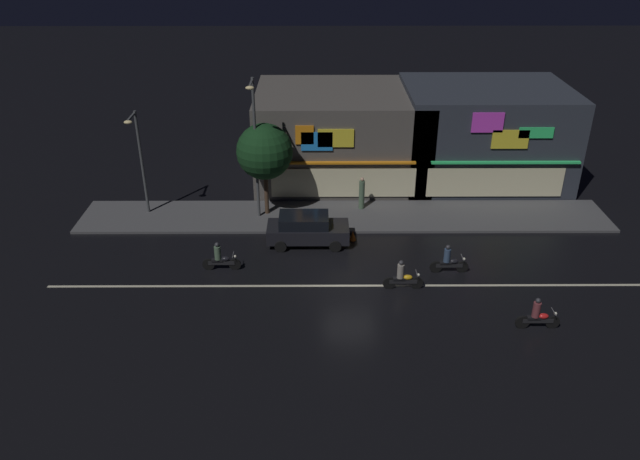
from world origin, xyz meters
name	(u,v)px	position (x,y,z in m)	size (l,w,h in m)	color
ground_plane	(350,286)	(0.00, 0.00, 0.00)	(140.00, 140.00, 0.00)	black
lane_divider_stripe	(350,286)	(0.00, 0.00, 0.01)	(28.67, 0.16, 0.01)	beige
sidewalk_far	(344,216)	(0.00, 7.24, 0.07)	(30.18, 3.99, 0.14)	#4C4C4F
storefront_left_block	(483,134)	(9.05, 13.09, 3.00)	(10.17, 7.88, 6.01)	#2D333D
storefront_center_block	(341,135)	(0.00, 13.38, 2.84)	(10.75, 8.47, 5.69)	#56514C
streetlamp_west	(139,155)	(-11.37, 7.52, 3.77)	(0.44, 1.64, 6.03)	#47494C
streetlamp_mid	(255,140)	(-4.90, 6.99, 4.78)	(0.44, 1.64, 7.97)	#47494C
pedestrian_on_sidewalk	(362,194)	(1.04, 8.16, 1.06)	(0.33, 0.33, 1.95)	#4C664C
street_tree	(265,152)	(-4.46, 7.55, 3.91)	(3.13, 3.13, 5.34)	#473323
parked_car_near_kerb	(307,229)	(-2.11, 4.17, 0.87)	(4.30, 1.98, 1.67)	black
motorcycle_lead	(402,277)	(2.40, -0.23, 0.63)	(1.90, 0.60, 1.52)	black
motorcycle_following	(537,316)	(7.74, -3.33, 0.63)	(1.90, 0.60, 1.52)	black
motorcycle_opposite_lane	(220,258)	(-6.33, 1.51, 0.63)	(1.90, 0.60, 1.52)	black
motorcycle_trailing_far	(449,261)	(4.83, 1.21, 0.63)	(1.90, 0.60, 1.52)	black
traffic_cone	(353,236)	(0.35, 4.51, 0.28)	(0.36, 0.36, 0.55)	orange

